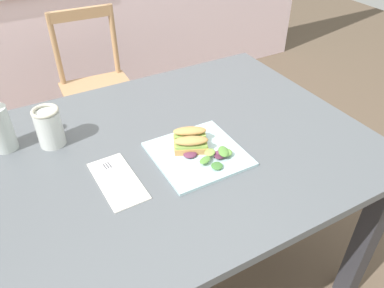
% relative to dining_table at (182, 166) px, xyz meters
% --- Properties ---
extents(ground_plane, '(7.80, 7.80, 0.00)m').
position_rel_dining_table_xyz_m(ground_plane, '(0.10, -0.00, -0.63)').
color(ground_plane, brown).
extents(dining_table, '(1.27, 1.02, 0.74)m').
position_rel_dining_table_xyz_m(dining_table, '(0.00, 0.00, 0.00)').
color(dining_table, '#51565B').
rests_on(dining_table, ground).
extents(chair_wooden_far, '(0.42, 0.42, 0.87)m').
position_rel_dining_table_xyz_m(chair_wooden_far, '(-0.00, 1.06, -0.18)').
color(chair_wooden_far, tan).
rests_on(chair_wooden_far, ground).
extents(plate_lunch, '(0.28, 0.28, 0.01)m').
position_rel_dining_table_xyz_m(plate_lunch, '(0.01, -0.10, 0.12)').
color(plate_lunch, silver).
rests_on(plate_lunch, dining_table).
extents(sandwich_half_front, '(0.12, 0.09, 0.06)m').
position_rel_dining_table_xyz_m(sandwich_half_front, '(-0.00, -0.08, 0.15)').
color(sandwich_half_front, tan).
rests_on(sandwich_half_front, plate_lunch).
extents(sandwich_half_back, '(0.12, 0.09, 0.06)m').
position_rel_dining_table_xyz_m(sandwich_half_back, '(0.02, -0.03, 0.15)').
color(sandwich_half_back, tan).
rests_on(sandwich_half_back, plate_lunch).
extents(salad_mixed_greens, '(0.15, 0.16, 0.03)m').
position_rel_dining_table_xyz_m(salad_mixed_greens, '(0.04, -0.14, 0.14)').
color(salad_mixed_greens, '#602D47').
rests_on(salad_mixed_greens, plate_lunch).
extents(napkin_folded, '(0.12, 0.24, 0.00)m').
position_rel_dining_table_xyz_m(napkin_folded, '(-0.26, -0.09, 0.11)').
color(napkin_folded, silver).
rests_on(napkin_folded, dining_table).
extents(fork_on_napkin, '(0.03, 0.19, 0.00)m').
position_rel_dining_table_xyz_m(fork_on_napkin, '(-0.27, -0.07, 0.12)').
color(fork_on_napkin, silver).
rests_on(fork_on_napkin, napkin_folded).
extents(bottle_cold_brew, '(0.08, 0.08, 0.21)m').
position_rel_dining_table_xyz_m(bottle_cold_brew, '(-0.53, 0.25, 0.19)').
color(bottle_cold_brew, black).
rests_on(bottle_cold_brew, dining_table).
extents(mason_jar_iced_tea, '(0.09, 0.09, 0.14)m').
position_rel_dining_table_xyz_m(mason_jar_iced_tea, '(-0.39, 0.20, 0.17)').
color(mason_jar_iced_tea, gold).
rests_on(mason_jar_iced_tea, dining_table).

